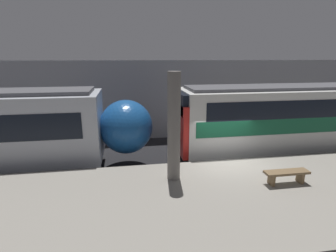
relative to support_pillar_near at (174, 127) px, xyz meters
The scene contains 6 objects.
ground_plane 4.01m from the support_pillar_near, 27.41° to the left, with size 120.00×120.00×0.00m, color black.
platform 3.70m from the support_pillar_near, 28.73° to the right, with size 40.00×5.38×0.99m.
station_rear_barrier 8.35m from the support_pillar_near, 72.43° to the left, with size 50.00×0.15×4.91m.
support_pillar_near is the anchor object (origin of this frame).
train_boxy 8.80m from the support_pillar_near, 23.37° to the left, with size 14.57×2.97×3.75m.
platform_bench 4.06m from the support_pillar_near, 15.81° to the right, with size 1.50×0.40×0.45m.
Camera 1 is at (-4.09, -9.58, 5.11)m, focal length 28.00 mm.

